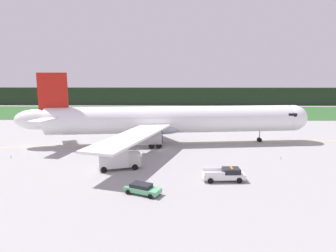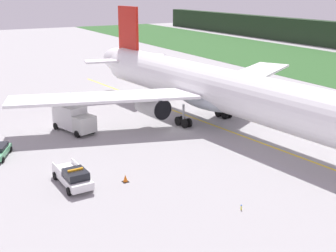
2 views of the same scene
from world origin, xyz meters
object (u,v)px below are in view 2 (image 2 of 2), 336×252
airliner (219,90)px  catering_truck (73,118)px  ops_pickup_truck (73,176)px  apron_cone (125,178)px

airliner → catering_truck: size_ratio=8.98×
airliner → ops_pickup_truck: airliner is taller
airliner → apron_cone: (9.80, -17.57, -4.60)m
airliner → catering_truck: (-7.45, -17.13, -3.19)m
ops_pickup_truck → catering_truck: catering_truck is taller
airliner → ops_pickup_truck: bearing=-69.6°
ops_pickup_truck → catering_truck: bearing=162.4°
airliner → catering_truck: bearing=-113.5°
airliner → apron_cone: size_ratio=83.20×
apron_cone → ops_pickup_truck: bearing=-109.4°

